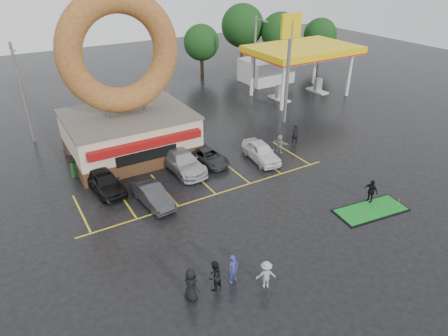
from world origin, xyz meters
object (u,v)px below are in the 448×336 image
dumpster (82,165)px  putting_green (371,210)px  donut_shop (126,105)px  shell_sign (289,49)px  streetlight_mid (166,68)px  car_grey (208,156)px  car_black (105,181)px  streetlight_right (255,53)px  person_cameraman (371,191)px  person_blue (233,269)px  car_white (261,152)px  car_silver (182,161)px  car_dgrey (152,195)px  gas_station (286,60)px  streetlight_left (22,92)px

dumpster → putting_green: size_ratio=0.34×
donut_shop → shell_sign: 16.29m
streetlight_mid → car_grey: bearing=-99.3°
donut_shop → car_black: bearing=-126.9°
streetlight_right → person_cameraman: 26.18m
person_blue → car_white: bearing=35.4°
streetlight_mid → car_silver: (-4.49, -12.92, -3.99)m
car_dgrey → gas_station: bearing=27.0°
car_black → car_dgrey: 4.15m
car_dgrey → car_grey: 7.12m
streetlight_left → car_black: streetlight_left is taller
donut_shop → putting_green: 20.57m
streetlight_right → dumpster: (-23.50, -10.26, -4.13)m
shell_sign → car_dgrey: (-17.37, -7.41, -6.69)m
gas_station → streetlight_left: size_ratio=1.52×
donut_shop → person_blue: size_ratio=7.83×
donut_shop → dumpster: bearing=-163.7°
donut_shop → streetlight_right: 21.00m
person_blue → streetlight_mid: bearing=60.2°
streetlight_left → streetlight_mid: 14.04m
streetlight_left → dumpster: streetlight_left is taller
car_white → person_cameraman: size_ratio=2.56×
streetlight_mid → shell_sign: bearing=-44.7°
car_black → car_silver: size_ratio=0.85×
streetlight_mid → car_white: size_ratio=2.00×
gas_station → person_cameraman: gas_station is taller
donut_shop → car_white: (8.97, -6.76, -3.70)m
streetlight_right → car_silver: size_ratio=1.65×
donut_shop → gas_station: 24.35m
streetlight_left → gas_station: bearing=2.0°
car_dgrey → car_grey: bearing=21.8°
car_dgrey → person_cameraman: (13.18, -7.54, 0.19)m
streetlight_right → car_white: size_ratio=2.00×
streetlight_right → car_black: size_ratio=1.94×
donut_shop → car_dgrey: 9.29m
streetlight_mid → donut_shop: bearing=-131.4°
gas_station → car_silver: bearing=-147.7°
shell_sign → putting_green: shell_sign is taller
car_grey → streetlight_mid: bearing=73.8°
car_white → car_dgrey: bearing=-164.7°
streetlight_right → putting_green: 27.32m
streetlight_right → car_white: 19.06m
car_black → person_cameraman: size_ratio=2.63×
donut_shop → putting_green: donut_shop is taller
shell_sign → donut_shop: bearing=176.5°
car_dgrey → car_grey: car_dgrey is taller
donut_shop → person_blue: donut_shop is taller
car_dgrey → car_grey: (6.25, 3.41, -0.10)m
car_silver → donut_shop: bearing=113.6°
gas_station → streetlight_right: 4.26m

